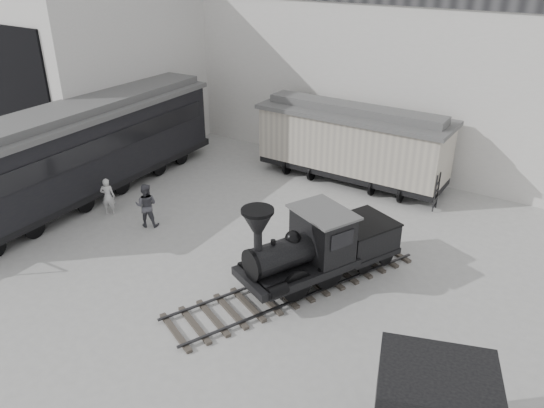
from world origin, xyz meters
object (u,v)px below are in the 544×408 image
Objects in this scene: boxcar at (352,142)px; locomotive at (314,251)px; visitor_b at (146,205)px; passenger_coach at (89,148)px; coal_hopper at (434,405)px; visitor_a at (108,196)px.

locomotive is at bearing -72.28° from boxcar.
passenger_coach is at bearing -43.06° from visitor_b.
visitor_b is at bearing -154.45° from locomotive.
locomotive is at bearing -6.60° from passenger_coach.
passenger_coach is at bearing -159.71° from locomotive.
coal_hopper is (17.57, -5.60, -0.47)m from passenger_coach.
boxcar is 10.11m from visitor_b.
passenger_coach reaches higher than visitor_a.
visitor_b is at bearing -119.20° from boxcar.
locomotive reaches higher than visitor_b.
visitor_a is at bearing 144.56° from coal_hopper.
visitor_a is at bearing -26.67° from visitor_b.
boxcar is 0.62× the size of passenger_coach.
boxcar is at bearing -149.56° from visitor_b.
visitor_b is at bearing 141.55° from coal_hopper.
visitor_a is 2.15m from visitor_b.
locomotive is 5.01× the size of visitor_b.
visitor_b is at bearing -15.60° from passenger_coach.
locomotive is 0.62× the size of passenger_coach.
passenger_coach is 8.09× the size of visitor_b.
boxcar reaches higher than visitor_b.
visitor_b is (-4.89, -8.78, -1.06)m from boxcar.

